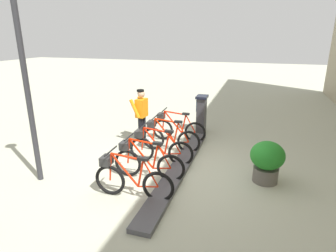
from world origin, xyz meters
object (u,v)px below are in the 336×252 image
bike_docked_0 (176,128)px  bike_docked_1 (168,137)px  bike_docked_3 (146,162)px  planter_bush (267,160)px  bike_docked_2 (158,148)px  bike_docked_4 (130,179)px  lamp_post (22,55)px  payment_kiosk (201,113)px  worker_near_rack (141,114)px

bike_docked_0 → bike_docked_1: (0.00, 0.87, 0.00)m
bike_docked_3 → planter_bush: size_ratio=1.77×
planter_bush → bike_docked_2: bearing=-4.1°
bike_docked_1 → bike_docked_4: size_ratio=1.00×
bike_docked_3 → lamp_post: size_ratio=0.39×
payment_kiosk → worker_near_rack: size_ratio=0.77×
bike_docked_2 → bike_docked_4: same height
bike_docked_2 → lamp_post: bearing=35.1°
bike_docked_4 → lamp_post: bearing=-2.1°
payment_kiosk → bike_docked_0: bearing=62.7°
bike_docked_1 → bike_docked_2: 0.87m
bike_docked_3 → planter_bush: bearing=-165.8°
payment_kiosk → lamp_post: lamp_post is taller
bike_docked_1 → planter_bush: size_ratio=1.77×
bike_docked_2 → bike_docked_3: (0.00, 0.87, 0.00)m
bike_docked_0 → planter_bush: bike_docked_0 is taller
bike_docked_2 → worker_near_rack: 1.75m
bike_docked_0 → bike_docked_3: bearing=90.0°
payment_kiosk → worker_near_rack: bearing=43.3°
bike_docked_3 → lamp_post: bearing=18.4°
bike_docked_4 → payment_kiosk: bearing=-97.1°
payment_kiosk → bike_docked_1: payment_kiosk is taller
bike_docked_1 → bike_docked_3: bearing=90.0°
bike_docked_4 → bike_docked_0: bearing=-90.0°
lamp_post → bike_docked_3: bearing=-161.6°
lamp_post → planter_bush: (-5.01, -1.46, -2.28)m
bike_docked_2 → planter_bush: bike_docked_2 is taller
payment_kiosk → bike_docked_4: (0.57, 4.58, -0.24)m
bike_docked_2 → planter_bush: bearing=175.9°
payment_kiosk → planter_bush: 3.69m
bike_docked_2 → bike_docked_3: 0.87m
bike_docked_1 → worker_near_rack: (1.01, -0.48, 0.48)m
bike_docked_0 → bike_docked_2: (0.00, 1.74, 0.00)m
bike_docked_3 → planter_bush: bike_docked_3 is taller
lamp_post → planter_bush: bearing=-163.8°
payment_kiosk → worker_near_rack: worker_near_rack is taller
payment_kiosk → bike_docked_3: 3.76m
bike_docked_1 → bike_docked_3: size_ratio=1.00×
payment_kiosk → bike_docked_2: 2.91m
bike_docked_1 → bike_docked_3: same height
bike_docked_1 → bike_docked_4: bearing=90.0°
bike_docked_4 → bike_docked_3: bearing=-90.0°
payment_kiosk → bike_docked_4: payment_kiosk is taller
bike_docked_3 → bike_docked_2: bearing=-90.0°
bike_docked_2 → bike_docked_3: size_ratio=1.00×
planter_bush → bike_docked_4: bearing=30.1°
bike_docked_1 → planter_bush: 2.87m
bike_docked_3 → bike_docked_0: bearing=-90.0°
payment_kiosk → bike_docked_1: size_ratio=0.74×
bike_docked_2 → worker_near_rack: size_ratio=1.04×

